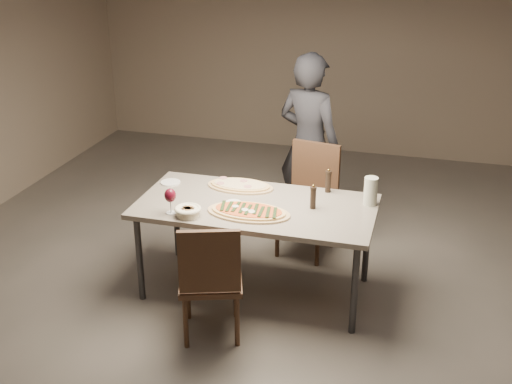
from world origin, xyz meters
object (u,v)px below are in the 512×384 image
(chair_far, at_px, (310,192))
(chair_near, at_px, (210,276))
(diner, at_px, (309,145))
(carafe, at_px, (371,191))
(ham_pizza, at_px, (240,186))
(dining_table, at_px, (256,211))
(bread_basket, at_px, (188,211))
(pepper_mill_left, at_px, (328,181))
(zucchini_pizza, at_px, (249,212))

(chair_far, bearing_deg, chair_near, 85.93)
(diner, bearing_deg, carafe, 145.66)
(carafe, xyz_separation_m, diner, (-0.66, 0.95, -0.01))
(chair_near, bearing_deg, ham_pizza, 76.25)
(dining_table, bearing_deg, diner, 81.90)
(ham_pizza, bearing_deg, bread_basket, -121.22)
(dining_table, distance_m, ham_pizza, 0.36)
(pepper_mill_left, bearing_deg, diner, 111.50)
(dining_table, xyz_separation_m, ham_pizza, (-0.21, 0.28, 0.07))
(dining_table, relative_size, bread_basket, 9.21)
(ham_pizza, height_order, carafe, carafe)
(carafe, bearing_deg, zucchini_pizza, -153.91)
(ham_pizza, height_order, chair_far, chair_far)
(dining_table, distance_m, zucchini_pizza, 0.19)
(bread_basket, xyz_separation_m, chair_far, (0.68, 1.15, -0.25))
(ham_pizza, relative_size, carafe, 2.50)
(pepper_mill_left, bearing_deg, ham_pizza, -171.81)
(zucchini_pizza, height_order, chair_far, chair_far)
(ham_pizza, distance_m, chair_near, 1.03)
(pepper_mill_left, bearing_deg, dining_table, -141.83)
(pepper_mill_left, xyz_separation_m, chair_near, (-0.61, -1.09, -0.33))
(dining_table, bearing_deg, chair_near, -99.79)
(pepper_mill_left, bearing_deg, zucchini_pizza, -131.33)
(zucchini_pizza, relative_size, diner, 0.37)
(carafe, bearing_deg, chair_far, 134.18)
(carafe, distance_m, chair_far, 0.87)
(zucchini_pizza, xyz_separation_m, diner, (0.18, 1.36, 0.08))
(zucchini_pizza, height_order, carafe, carafe)
(dining_table, distance_m, chair_near, 0.75)
(zucchini_pizza, xyz_separation_m, ham_pizza, (-0.20, 0.46, -0.00))
(dining_table, distance_m, bread_basket, 0.55)
(chair_far, bearing_deg, dining_table, 82.21)
(chair_far, bearing_deg, zucchini_pizza, 84.88)
(bread_basket, relative_size, pepper_mill_left, 1.00)
(bread_basket, xyz_separation_m, diner, (0.59, 1.52, 0.06))
(chair_far, bearing_deg, pepper_mill_left, 126.95)
(ham_pizza, relative_size, pepper_mill_left, 2.78)
(chair_near, relative_size, chair_far, 0.94)
(bread_basket, height_order, chair_far, chair_far)
(bread_basket, bearing_deg, zucchini_pizza, 20.98)
(dining_table, xyz_separation_m, zucchini_pizza, (-0.01, -0.18, 0.07))
(zucchini_pizza, height_order, ham_pizza, zucchini_pizza)
(bread_basket, bearing_deg, dining_table, 38.70)
(zucchini_pizza, bearing_deg, dining_table, 64.00)
(dining_table, distance_m, pepper_mill_left, 0.63)
(zucchini_pizza, distance_m, diner, 1.37)
(zucchini_pizza, bearing_deg, carafe, 2.38)
(pepper_mill_left, bearing_deg, chair_far, 116.81)
(bread_basket, relative_size, carafe, 0.90)
(bread_basket, height_order, diner, diner)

